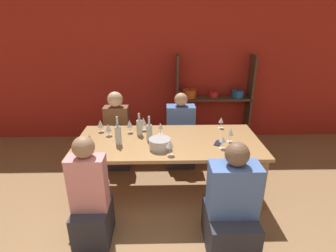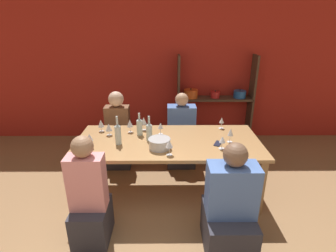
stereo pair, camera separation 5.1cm
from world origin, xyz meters
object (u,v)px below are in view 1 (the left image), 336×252
shelf_unit (211,108)px  wine_bottle_green (118,134)px  mixing_bowl (160,143)px  wine_glass_red_a (170,144)px  wine_glass_white_c (100,124)px  person_far_a (180,138)px  wine_bottle_dark (149,131)px  person_near_a (231,212)px  dining_table (168,146)px  person_far_b (118,138)px  wine_glass_red_b (160,126)px  wine_glass_empty_c (231,132)px  wine_glass_white_e (108,128)px  wine_bottle_amber (139,126)px  wine_glass_white_a (143,121)px  wine_glass_white_b (221,120)px  wine_glass_white_d (130,124)px  cell_phone (218,143)px  person_near_b (91,204)px  wine_glass_empty_a (90,138)px  wine_glass_empty_b (223,139)px

shelf_unit → wine_bottle_green: (-1.42, -1.78, 0.26)m
mixing_bowl → wine_glass_red_a: (0.11, -0.17, 0.06)m
wine_glass_white_c → person_far_a: 1.30m
wine_bottle_dark → person_near_a: (0.81, -0.91, -0.47)m
dining_table → person_far_b: (-0.75, 0.76, -0.22)m
dining_table → wine_glass_red_a: wine_glass_red_a is taller
dining_table → wine_glass_red_b: (-0.10, 0.19, 0.19)m
wine_glass_empty_c → person_far_b: person_far_b is taller
wine_glass_white_e → wine_glass_empty_c: 1.51m
mixing_bowl → wine_bottle_amber: wine_bottle_amber is taller
wine_glass_white_a → person_far_a: person_far_a is taller
wine_glass_white_b → wine_glass_white_d: size_ratio=0.89×
shelf_unit → wine_bottle_dark: size_ratio=5.05×
mixing_bowl → wine_glass_empty_c: 0.86m
wine_glass_red_b → cell_phone: 0.76m
wine_bottle_amber → person_near_b: 1.14m
wine_bottle_dark → cell_phone: (0.82, -0.11, -0.12)m
wine_glass_white_d → wine_glass_empty_c: (1.24, -0.31, 0.01)m
wine_bottle_amber → wine_glass_empty_a: bearing=-144.4°
wine_bottle_green → wine_glass_white_a: (0.27, 0.43, -0.01)m
wine_glass_red_a → wine_glass_white_b: bearing=46.7°
wine_glass_red_b → wine_glass_empty_a: bearing=-153.5°
wine_glass_empty_b → wine_glass_white_c: bearing=160.7°
mixing_bowl → person_far_b: bearing=123.9°
wine_glass_empty_a → wine_glass_white_b: wine_glass_empty_a is taller
wine_glass_white_b → wine_glass_red_a: (-0.72, -0.76, 0.02)m
person_far_b → shelf_unit: bearing=-149.7°
dining_table → wine_glass_empty_a: size_ratio=12.61×
wine_bottle_amber → wine_glass_white_e: (-0.39, -0.02, -0.01)m
wine_bottle_green → wine_glass_red_a: wine_bottle_green is taller
person_near_b → wine_glass_white_c: bearing=95.4°
wine_glass_white_b → wine_glass_white_d: bearing=-174.2°
wine_glass_empty_b → person_far_b: (-1.37, 0.99, -0.42)m
wine_glass_white_b → person_near_a: size_ratio=0.14×
wine_glass_red_a → person_near_b: size_ratio=0.15×
person_near_b → person_far_b: person_far_b is taller
cell_phone → wine_glass_empty_b: bearing=-81.2°
wine_glass_white_e → person_near_a: bearing=-38.8°
wine_glass_empty_a → wine_bottle_amber: bearing=35.6°
cell_phone → person_far_b: size_ratio=0.14×
mixing_bowl → person_near_b: person_near_b is taller
wine_glass_empty_c → wine_glass_red_a: bearing=-156.2°
wine_glass_white_a → wine_glass_empty_a: (-0.57, -0.54, 0.00)m
wine_glass_empty_a → cell_phone: 1.50m
wine_glass_white_a → wine_glass_white_d: size_ratio=1.04×
wine_glass_white_b → wine_glass_white_c: wine_glass_white_c is taller
shelf_unit → mixing_bowl: shelf_unit is taller
person_far_a → wine_glass_white_c: bearing=26.0°
wine_bottle_dark → person_near_b: (-0.55, -0.80, -0.44)m
wine_glass_white_d → wine_glass_empty_c: wine_glass_empty_c is taller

